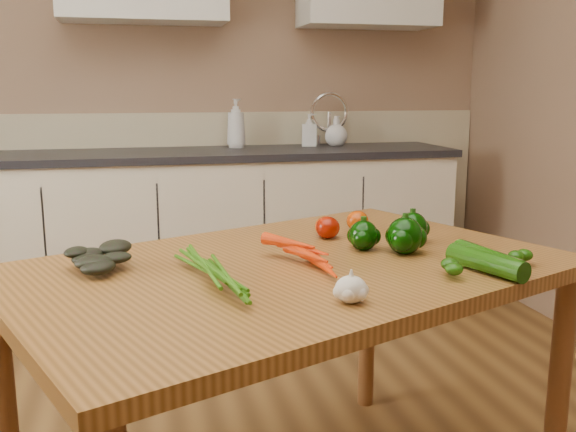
% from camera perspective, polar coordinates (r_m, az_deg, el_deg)
% --- Properties ---
extents(room, '(4.04, 5.04, 2.64)m').
position_cam_1_polar(room, '(1.61, -7.20, 11.32)').
color(room, brown).
rests_on(room, ground).
extents(counter_run, '(2.84, 0.64, 1.14)m').
position_cam_1_polar(counter_run, '(3.72, -7.07, -0.99)').
color(counter_run, beige).
rests_on(counter_run, ground).
extents(table, '(1.71, 1.42, 0.78)m').
position_cam_1_polar(table, '(1.75, 0.30, -7.00)').
color(table, '#99622C').
rests_on(table, ground).
extents(soap_bottle_a, '(0.15, 0.15, 0.28)m').
position_cam_1_polar(soap_bottle_a, '(3.79, -4.65, 8.21)').
color(soap_bottle_a, silver).
rests_on(soap_bottle_a, counter_run).
extents(soap_bottle_b, '(0.11, 0.11, 0.19)m').
position_cam_1_polar(soap_bottle_b, '(3.89, 1.90, 7.66)').
color(soap_bottle_b, silver).
rests_on(soap_bottle_b, counter_run).
extents(soap_bottle_c, '(0.19, 0.19, 0.18)m').
position_cam_1_polar(soap_bottle_c, '(3.92, 4.31, 7.54)').
color(soap_bottle_c, silver).
rests_on(soap_bottle_c, counter_run).
extents(carrot_bunch, '(0.33, 0.30, 0.07)m').
position_cam_1_polar(carrot_bunch, '(1.66, -0.96, -3.62)').
color(carrot_bunch, '#E73605').
rests_on(carrot_bunch, table).
extents(leafy_greens, '(0.21, 0.19, 0.10)m').
position_cam_1_polar(leafy_greens, '(1.70, -16.41, -3.21)').
color(leafy_greens, black).
rests_on(leafy_greens, table).
extents(garlic_bulb, '(0.07, 0.07, 0.06)m').
position_cam_1_polar(garlic_bulb, '(1.42, 5.62, -6.51)').
color(garlic_bulb, white).
rests_on(garlic_bulb, table).
extents(pepper_a, '(0.09, 0.09, 0.09)m').
position_cam_1_polar(pepper_a, '(1.88, 6.72, -1.73)').
color(pepper_a, black).
rests_on(pepper_a, table).
extents(pepper_b, '(0.09, 0.09, 0.09)m').
position_cam_1_polar(pepper_b, '(1.99, 10.99, -1.03)').
color(pepper_b, black).
rests_on(pepper_b, table).
extents(pepper_c, '(0.10, 0.10, 0.10)m').
position_cam_1_polar(pepper_c, '(1.85, 10.34, -1.75)').
color(pepper_c, black).
rests_on(pepper_c, table).
extents(tomato_a, '(0.08, 0.08, 0.07)m').
position_cam_1_polar(tomato_a, '(2.01, 3.54, -1.03)').
color(tomato_a, '#8C1202').
rests_on(tomato_a, table).
extents(tomato_b, '(0.07, 0.07, 0.07)m').
position_cam_1_polar(tomato_b, '(2.03, 3.40, -0.94)').
color(tomato_b, '#B83904').
rests_on(tomato_b, table).
extents(tomato_c, '(0.07, 0.07, 0.07)m').
position_cam_1_polar(tomato_c, '(2.13, 6.19, -0.42)').
color(tomato_c, '#B83904').
rests_on(tomato_c, table).
extents(zucchini_a, '(0.09, 0.24, 0.06)m').
position_cam_1_polar(zucchini_a, '(1.74, 17.35, -3.70)').
color(zucchini_a, '#134006').
rests_on(zucchini_a, table).
extents(zucchini_b, '(0.13, 0.24, 0.06)m').
position_cam_1_polar(zucchini_b, '(1.71, 17.22, -3.95)').
color(zucchini_b, '#134006').
rests_on(zucchini_b, table).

